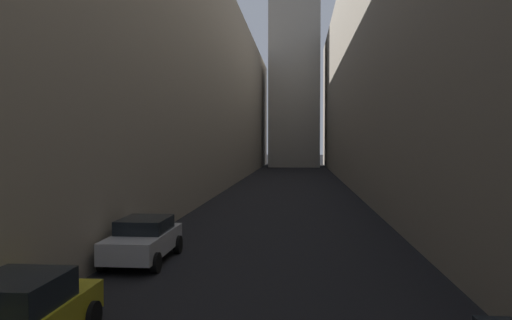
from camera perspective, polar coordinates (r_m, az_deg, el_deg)
ground_plane at (r=39.20m, az=3.71°, el=-4.03°), size 264.00×264.00×0.00m
building_block_left at (r=43.14m, az=-11.79°, el=8.92°), size 11.94×108.00×18.68m
building_block_right at (r=43.31m, az=21.84°, el=11.18°), size 15.30×108.00×22.25m
parked_car_left_third at (r=10.79m, az=-26.25°, el=-16.18°), size 1.92×4.07×1.56m
parked_car_left_far at (r=17.44m, az=-13.10°, el=-9.05°), size 1.95×4.09×1.50m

